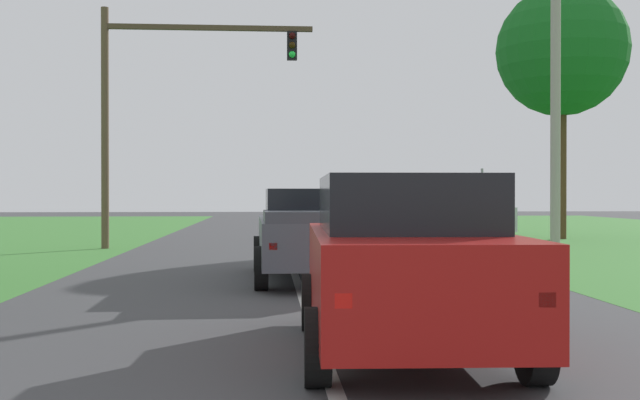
# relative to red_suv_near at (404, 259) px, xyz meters

# --- Properties ---
(ground_plane) EXTENTS (120.00, 120.00, 0.00)m
(ground_plane) POSITION_rel_red_suv_near_xyz_m (-0.90, 6.92, -1.02)
(ground_plane) COLOR #424244
(red_suv_near) EXTENTS (2.35, 4.66, 1.94)m
(red_suv_near) POSITION_rel_red_suv_near_xyz_m (0.00, 0.00, 0.00)
(red_suv_near) COLOR #9E1411
(red_suv_near) RESTS_ON ground_plane
(pickup_truck_lead) EXTENTS (2.43, 5.36, 1.84)m
(pickup_truck_lead) POSITION_rel_red_suv_near_xyz_m (-0.59, 7.04, -0.07)
(pickup_truck_lead) COLOR #4C515B
(pickup_truck_lead) RESTS_ON ground_plane
(traffic_light) EXTENTS (6.75, 0.40, 7.70)m
(traffic_light) POSITION_rel_red_suv_near_xyz_m (-4.96, 16.39, 4.01)
(traffic_light) COLOR brown
(traffic_light) RESTS_ON ground_plane
(keep_moving_sign) EXTENTS (0.60, 0.09, 2.54)m
(keep_moving_sign) POSITION_rel_red_suv_near_xyz_m (5.16, 14.88, 0.60)
(keep_moving_sign) COLOR gray
(keep_moving_sign) RESTS_ON ground_plane
(oak_tree_right) EXTENTS (5.04, 5.04, 9.83)m
(oak_tree_right) POSITION_rel_red_suv_near_xyz_m (9.92, 20.50, 6.26)
(oak_tree_right) COLOR #4C351E
(oak_tree_right) RESTS_ON ground_plane
(crossing_suv_far) EXTENTS (4.79, 2.19, 1.80)m
(crossing_suv_far) POSITION_rel_red_suv_near_xyz_m (5.39, 20.02, -0.07)
(crossing_suv_far) COLOR silver
(crossing_suv_far) RESTS_ON ground_plane
(utility_pole_right) EXTENTS (0.28, 0.28, 8.51)m
(utility_pole_right) POSITION_rel_red_suv_near_xyz_m (6.69, 12.84, 3.23)
(utility_pole_right) COLOR #9E998E
(utility_pole_right) RESTS_ON ground_plane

